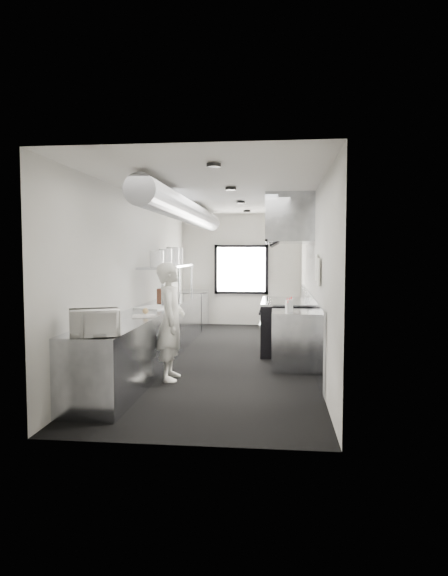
% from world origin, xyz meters
% --- Properties ---
extents(floor, '(3.00, 8.00, 0.01)m').
position_xyz_m(floor, '(0.00, 0.00, 0.00)').
color(floor, black).
rests_on(floor, ground).
extents(ceiling, '(3.00, 8.00, 0.01)m').
position_xyz_m(ceiling, '(0.00, 0.00, 2.80)').
color(ceiling, silver).
rests_on(ceiling, wall_back).
extents(wall_back, '(3.00, 0.02, 2.80)m').
position_xyz_m(wall_back, '(0.00, 4.00, 1.40)').
color(wall_back, beige).
rests_on(wall_back, floor).
extents(wall_front, '(3.00, 0.02, 2.80)m').
position_xyz_m(wall_front, '(0.00, -4.00, 1.40)').
color(wall_front, beige).
rests_on(wall_front, floor).
extents(wall_left, '(0.02, 8.00, 2.80)m').
position_xyz_m(wall_left, '(-1.50, 0.00, 1.40)').
color(wall_left, beige).
rests_on(wall_left, floor).
extents(wall_right, '(0.02, 8.00, 2.80)m').
position_xyz_m(wall_right, '(1.50, 0.00, 1.40)').
color(wall_right, beige).
rests_on(wall_right, floor).
extents(wall_cladding, '(0.03, 5.50, 1.10)m').
position_xyz_m(wall_cladding, '(1.48, 0.30, 0.55)').
color(wall_cladding, '#8F949C').
rests_on(wall_cladding, wall_right).
extents(hvac_duct, '(0.40, 6.40, 0.40)m').
position_xyz_m(hvac_duct, '(-0.70, 0.40, 2.55)').
color(hvac_duct, gray).
rests_on(hvac_duct, ceiling).
extents(service_window, '(1.36, 0.05, 1.25)m').
position_xyz_m(service_window, '(0.00, 3.96, 1.40)').
color(service_window, white).
rests_on(service_window, wall_back).
extents(exhaust_hood, '(0.81, 2.20, 0.88)m').
position_xyz_m(exhaust_hood, '(1.10, 0.70, 2.39)').
color(exhaust_hood, '#8F949C').
rests_on(exhaust_hood, ceiling).
extents(prep_counter, '(0.70, 6.00, 0.90)m').
position_xyz_m(prep_counter, '(-1.15, -0.50, 0.45)').
color(prep_counter, '#8F949C').
rests_on(prep_counter, floor).
extents(pass_shelf, '(0.45, 3.00, 0.68)m').
position_xyz_m(pass_shelf, '(-1.19, 1.00, 1.54)').
color(pass_shelf, '#8F949C').
rests_on(pass_shelf, prep_counter).
extents(range, '(0.88, 1.60, 0.94)m').
position_xyz_m(range, '(1.04, 0.70, 0.47)').
color(range, black).
rests_on(range, floor).
extents(bottle_station, '(0.65, 0.80, 0.90)m').
position_xyz_m(bottle_station, '(1.15, -0.70, 0.45)').
color(bottle_station, '#8F949C').
rests_on(bottle_station, floor).
extents(far_work_table, '(0.70, 1.20, 0.90)m').
position_xyz_m(far_work_table, '(-1.15, 3.20, 0.45)').
color(far_work_table, '#8F949C').
rests_on(far_work_table, floor).
extents(notice_sheet_a, '(0.02, 0.28, 0.38)m').
position_xyz_m(notice_sheet_a, '(1.47, -1.20, 1.60)').
color(notice_sheet_a, white).
rests_on(notice_sheet_a, wall_right).
extents(notice_sheet_b, '(0.02, 0.28, 0.38)m').
position_xyz_m(notice_sheet_b, '(1.47, -1.55, 1.55)').
color(notice_sheet_b, white).
rests_on(notice_sheet_b, wall_right).
extents(line_cook, '(0.45, 0.64, 1.67)m').
position_xyz_m(line_cook, '(-0.60, -1.59, 0.84)').
color(line_cook, silver).
rests_on(line_cook, floor).
extents(microwave, '(0.60, 0.54, 0.29)m').
position_xyz_m(microwave, '(-1.08, -3.28, 1.05)').
color(microwave, white).
rests_on(microwave, prep_counter).
extents(deli_tub_a, '(0.16, 0.16, 0.10)m').
position_xyz_m(deli_tub_a, '(-1.29, -2.61, 0.95)').
color(deli_tub_a, beige).
rests_on(deli_tub_a, prep_counter).
extents(deli_tub_b, '(0.16, 0.16, 0.10)m').
position_xyz_m(deli_tub_b, '(-1.28, -2.48, 0.95)').
color(deli_tub_b, beige).
rests_on(deli_tub_b, prep_counter).
extents(newspaper, '(0.42, 0.48, 0.01)m').
position_xyz_m(newspaper, '(-1.00, -1.59, 0.91)').
color(newspaper, white).
rests_on(newspaper, prep_counter).
extents(small_plate, '(0.20, 0.20, 0.01)m').
position_xyz_m(small_plate, '(-1.02, -1.39, 0.91)').
color(small_plate, white).
rests_on(small_plate, prep_counter).
extents(pastry, '(0.09, 0.09, 0.09)m').
position_xyz_m(pastry, '(-1.02, -1.39, 0.96)').
color(pastry, tan).
rests_on(pastry, small_plate).
extents(cutting_board, '(0.66, 0.76, 0.02)m').
position_xyz_m(cutting_board, '(-1.10, -0.45, 0.91)').
color(cutting_board, silver).
rests_on(cutting_board, prep_counter).
extents(knife_block, '(0.14, 0.24, 0.25)m').
position_xyz_m(knife_block, '(-1.27, 0.53, 1.02)').
color(knife_block, brown).
rests_on(knife_block, prep_counter).
extents(plate_stack_a, '(0.32, 0.32, 0.28)m').
position_xyz_m(plate_stack_a, '(-1.21, 0.10, 1.71)').
color(plate_stack_a, white).
rests_on(plate_stack_a, pass_shelf).
extents(plate_stack_b, '(0.33, 0.33, 0.32)m').
position_xyz_m(plate_stack_b, '(-1.17, 0.60, 1.73)').
color(plate_stack_b, white).
rests_on(plate_stack_b, pass_shelf).
extents(plate_stack_c, '(0.26, 0.26, 0.36)m').
position_xyz_m(plate_stack_c, '(-1.18, 1.28, 1.75)').
color(plate_stack_c, white).
rests_on(plate_stack_c, pass_shelf).
extents(plate_stack_d, '(0.26, 0.26, 0.36)m').
position_xyz_m(plate_stack_d, '(-1.19, 1.82, 1.75)').
color(plate_stack_d, white).
rests_on(plate_stack_d, pass_shelf).
extents(squeeze_bottle_a, '(0.06, 0.06, 0.16)m').
position_xyz_m(squeeze_bottle_a, '(1.06, -1.00, 0.98)').
color(squeeze_bottle_a, silver).
rests_on(squeeze_bottle_a, bottle_station).
extents(squeeze_bottle_b, '(0.07, 0.07, 0.19)m').
position_xyz_m(squeeze_bottle_b, '(1.09, -0.82, 1.00)').
color(squeeze_bottle_b, silver).
rests_on(squeeze_bottle_b, bottle_station).
extents(squeeze_bottle_c, '(0.08, 0.08, 0.19)m').
position_xyz_m(squeeze_bottle_c, '(1.12, -0.69, 1.00)').
color(squeeze_bottle_c, silver).
rests_on(squeeze_bottle_c, bottle_station).
extents(squeeze_bottle_d, '(0.06, 0.06, 0.17)m').
position_xyz_m(squeeze_bottle_d, '(1.06, -0.57, 0.98)').
color(squeeze_bottle_d, silver).
rests_on(squeeze_bottle_d, bottle_station).
extents(squeeze_bottle_e, '(0.06, 0.06, 0.17)m').
position_xyz_m(squeeze_bottle_e, '(1.14, -0.36, 0.99)').
color(squeeze_bottle_e, silver).
rests_on(squeeze_bottle_e, bottle_station).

